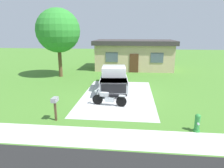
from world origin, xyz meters
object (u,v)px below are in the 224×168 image
(motorcycle, at_px, (109,98))
(fire_hydrant, at_px, (197,123))
(pickup_truck, at_px, (114,77))
(shade_tree, at_px, (58,31))
(mailbox, at_px, (55,103))
(neighbor_house, at_px, (134,54))

(motorcycle, xyz_separation_m, fire_hydrant, (4.49, -2.96, -0.05))
(pickup_truck, bearing_deg, motorcycle, -88.97)
(pickup_truck, distance_m, shade_tree, 7.99)
(motorcycle, height_order, fire_hydrant, motorcycle)
(motorcycle, distance_m, shade_tree, 10.74)
(motorcycle, relative_size, fire_hydrant, 2.53)
(fire_hydrant, relative_size, mailbox, 0.69)
(mailbox, distance_m, neighbor_house, 16.37)
(motorcycle, height_order, shade_tree, shade_tree)
(pickup_truck, distance_m, mailbox, 6.87)
(motorcycle, distance_m, pickup_truck, 3.97)
(pickup_truck, relative_size, mailbox, 4.58)
(motorcycle, distance_m, neighbor_house, 13.51)
(fire_hydrant, height_order, neighbor_house, neighbor_house)
(pickup_truck, xyz_separation_m, fire_hydrant, (4.56, -6.90, -0.53))
(mailbox, bearing_deg, motorcycle, 44.60)
(fire_hydrant, xyz_separation_m, shade_tree, (-10.46, 10.87, 4.18))
(fire_hydrant, bearing_deg, motorcycle, 146.62)
(pickup_truck, relative_size, fire_hydrant, 6.64)
(motorcycle, distance_m, mailbox, 3.57)
(fire_hydrant, distance_m, shade_tree, 15.65)
(pickup_truck, relative_size, neighbor_house, 0.60)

